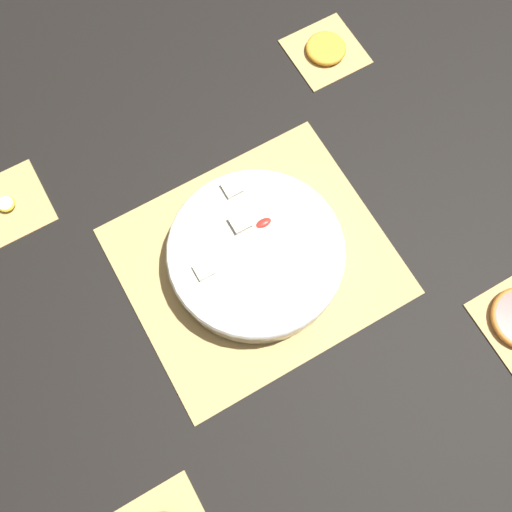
# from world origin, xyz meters

# --- Properties ---
(ground_plane) EXTENTS (6.00, 6.00, 0.00)m
(ground_plane) POSITION_xyz_m (0.00, 0.00, 0.00)
(ground_plane) COLOR black
(bamboo_mat_center) EXTENTS (0.42, 0.37, 0.01)m
(bamboo_mat_center) POSITION_xyz_m (-0.00, 0.00, 0.00)
(bamboo_mat_center) COLOR tan
(bamboo_mat_center) RESTS_ON ground_plane
(coaster_mat_near_left) EXTENTS (0.13, 0.13, 0.01)m
(coaster_mat_near_left) POSITION_xyz_m (-0.32, -0.29, 0.00)
(coaster_mat_near_left) COLOR tan
(coaster_mat_near_left) RESTS_ON ground_plane
(coaster_mat_near_right) EXTENTS (0.13, 0.13, 0.01)m
(coaster_mat_near_right) POSITION_xyz_m (0.32, -0.29, 0.00)
(coaster_mat_near_right) COLOR tan
(coaster_mat_near_right) RESTS_ON ground_plane
(fruit_salad_bowl) EXTENTS (0.28, 0.28, 0.06)m
(fruit_salad_bowl) POSITION_xyz_m (0.00, 0.00, 0.04)
(fruit_salad_bowl) COLOR silver
(fruit_salad_bowl) RESTS_ON bamboo_mat_center
(orange_slice_whole) EXTENTS (0.08, 0.08, 0.01)m
(orange_slice_whole) POSITION_xyz_m (-0.32, -0.29, 0.01)
(orange_slice_whole) COLOR #F9A338
(orange_slice_whole) RESTS_ON coaster_mat_near_left
(banana_coin_single) EXTENTS (0.03, 0.03, 0.01)m
(banana_coin_single) POSITION_xyz_m (0.32, -0.29, 0.01)
(banana_coin_single) COLOR beige
(banana_coin_single) RESTS_ON coaster_mat_near_right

